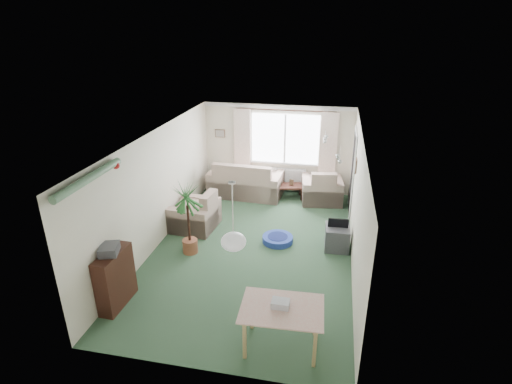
% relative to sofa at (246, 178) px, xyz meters
% --- Properties ---
extents(ground, '(6.50, 6.50, 0.00)m').
position_rel_sofa_xyz_m(ground, '(0.77, -2.75, -0.49)').
color(ground, '#2D4C33').
extents(window, '(1.80, 0.03, 1.30)m').
position_rel_sofa_xyz_m(window, '(0.97, 0.48, 1.01)').
color(window, white).
extents(curtain_rod, '(2.60, 0.03, 0.03)m').
position_rel_sofa_xyz_m(curtain_rod, '(0.97, 0.40, 1.78)').
color(curtain_rod, black).
extents(curtain_left, '(0.45, 0.08, 2.00)m').
position_rel_sofa_xyz_m(curtain_left, '(-0.18, 0.38, 0.78)').
color(curtain_left, beige).
extents(curtain_right, '(0.45, 0.08, 2.00)m').
position_rel_sofa_xyz_m(curtain_right, '(2.12, 0.38, 0.78)').
color(curtain_right, beige).
extents(radiator, '(1.20, 0.10, 0.55)m').
position_rel_sofa_xyz_m(radiator, '(0.97, 0.44, -0.09)').
color(radiator, white).
extents(doorway, '(0.03, 0.95, 2.00)m').
position_rel_sofa_xyz_m(doorway, '(2.76, -0.55, 0.51)').
color(doorway, black).
extents(pendant_lamp, '(0.36, 0.36, 0.36)m').
position_rel_sofa_xyz_m(pendant_lamp, '(0.97, -5.05, 0.99)').
color(pendant_lamp, white).
extents(tinsel_garland, '(1.60, 1.60, 0.12)m').
position_rel_sofa_xyz_m(tinsel_garland, '(-1.15, -5.05, 1.79)').
color(tinsel_garland, '#196626').
extents(bauble_cluster_a, '(0.20, 0.20, 0.20)m').
position_rel_sofa_xyz_m(bauble_cluster_a, '(2.07, -1.85, 1.73)').
color(bauble_cluster_a, silver).
extents(bauble_cluster_b, '(0.20, 0.20, 0.20)m').
position_rel_sofa_xyz_m(bauble_cluster_b, '(2.37, -3.05, 1.73)').
color(bauble_cluster_b, silver).
extents(wall_picture_back, '(0.28, 0.03, 0.22)m').
position_rel_sofa_xyz_m(wall_picture_back, '(-0.83, 0.48, 1.06)').
color(wall_picture_back, brown).
extents(wall_picture_right, '(0.03, 0.24, 0.30)m').
position_rel_sofa_xyz_m(wall_picture_right, '(2.75, -1.55, 1.06)').
color(wall_picture_right, brown).
extents(sofa, '(1.99, 1.13, 0.97)m').
position_rel_sofa_xyz_m(sofa, '(0.00, 0.00, 0.00)').
color(sofa, '#BAA58C').
rests_on(sofa, ground).
extents(armchair_corner, '(1.13, 1.09, 0.91)m').
position_rel_sofa_xyz_m(armchair_corner, '(2.03, -0.02, -0.03)').
color(armchair_corner, '#C5AC95').
rests_on(armchair_corner, ground).
extents(armchair_left, '(1.02, 1.06, 0.88)m').
position_rel_sofa_xyz_m(armchair_left, '(-0.73, -2.09, -0.04)').
color(armchair_left, beige).
rests_on(armchair_left, ground).
extents(coffee_table, '(0.89, 0.62, 0.36)m').
position_rel_sofa_xyz_m(coffee_table, '(1.14, 0.00, -0.30)').
color(coffee_table, black).
rests_on(coffee_table, ground).
extents(photo_frame, '(0.12, 0.06, 0.16)m').
position_rel_sofa_xyz_m(photo_frame, '(1.23, 0.02, -0.04)').
color(photo_frame, brown).
rests_on(photo_frame, coffee_table).
extents(bookshelf, '(0.30, 0.81, 0.98)m').
position_rel_sofa_xyz_m(bookshelf, '(-1.07, -4.94, 0.00)').
color(bookshelf, black).
rests_on(bookshelf, ground).
extents(hifi_box, '(0.37, 0.42, 0.14)m').
position_rel_sofa_xyz_m(hifi_box, '(-1.09, -4.95, 0.56)').
color(hifi_box, '#3E3E44').
rests_on(hifi_box, bookshelf).
extents(houseplant, '(0.73, 0.73, 1.53)m').
position_rel_sofa_xyz_m(houseplant, '(-0.46, -3.15, 0.28)').
color(houseplant, '#205E22').
rests_on(houseplant, ground).
extents(dining_table, '(1.09, 0.75, 0.66)m').
position_rel_sofa_xyz_m(dining_table, '(1.73, -5.35, -0.15)').
color(dining_table, '#9C8454').
rests_on(dining_table, ground).
extents(gift_box, '(0.25, 0.18, 0.12)m').
position_rel_sofa_xyz_m(gift_box, '(1.70, -5.33, 0.24)').
color(gift_box, silver).
rests_on(gift_box, dining_table).
extents(tv_cube, '(0.51, 0.56, 0.49)m').
position_rel_sofa_xyz_m(tv_cube, '(2.47, -2.39, -0.24)').
color(tv_cube, '#404146').
rests_on(tv_cube, ground).
extents(pet_bed, '(0.75, 0.75, 0.13)m').
position_rel_sofa_xyz_m(pet_bed, '(1.23, -2.39, -0.42)').
color(pet_bed, navy).
rests_on(pet_bed, ground).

